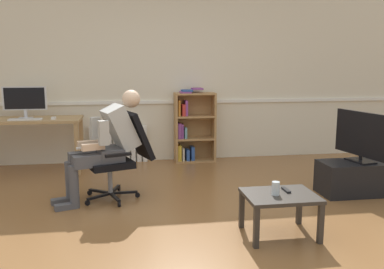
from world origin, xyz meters
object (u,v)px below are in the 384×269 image
(computer_desk, at_px, (31,126))
(radiator, at_px, (119,144))
(office_chair, at_px, (122,152))
(computer_mouse, at_px, (54,118))
(imac_monitor, at_px, (25,100))
(bookshelf, at_px, (192,127))
(drinking_glass, at_px, (276,188))
(keyboard, at_px, (25,119))
(tv_screen, at_px, (362,136))
(coffee_table, at_px, (280,200))
(tv_stand, at_px, (359,178))
(person_seated, at_px, (106,142))
(spare_remote, at_px, (286,190))

(computer_desk, relative_size, radiator, 1.55)
(office_chair, bearing_deg, radiator, 163.50)
(computer_desk, distance_m, computer_mouse, 0.37)
(imac_monitor, height_order, radiator, imac_monitor)
(computer_mouse, bearing_deg, bookshelf, 11.76)
(computer_mouse, relative_size, drinking_glass, 0.85)
(keyboard, distance_m, bookshelf, 2.38)
(computer_mouse, bearing_deg, office_chair, -52.18)
(computer_desk, distance_m, tv_screen, 4.30)
(computer_desk, xyz_separation_m, coffee_table, (2.63, -2.60, -0.33))
(computer_mouse, bearing_deg, tv_stand, -22.35)
(tv_stand, relative_size, coffee_table, 1.48)
(imac_monitor, bearing_deg, coffee_table, -44.69)
(computer_desk, bearing_deg, person_seated, -51.67)
(person_seated, xyz_separation_m, coffee_table, (1.54, -1.22, -0.33))
(imac_monitor, xyz_separation_m, radiator, (1.25, 0.31, -0.73))
(spare_remote, bearing_deg, person_seated, -34.73)
(bookshelf, xyz_separation_m, radiator, (-1.12, 0.10, -0.25))
(computer_mouse, xyz_separation_m, person_seated, (0.76, -1.26, -0.12))
(radiator, bearing_deg, drinking_glass, -65.01)
(computer_mouse, bearing_deg, coffee_table, -47.14)
(computer_desk, bearing_deg, computer_mouse, -20.16)
(radiator, relative_size, tv_screen, 1.04)
(tv_screen, bearing_deg, coffee_table, 115.31)
(keyboard, distance_m, radiator, 1.41)
(person_seated, bearing_deg, computer_mouse, -168.06)
(keyboard, bearing_deg, drinking_glass, -43.50)
(radiator, xyz_separation_m, spare_remote, (1.54, -2.92, 0.11))
(coffee_table, bearing_deg, tv_screen, 35.85)
(computer_mouse, distance_m, spare_remote, 3.41)
(person_seated, height_order, spare_remote, person_seated)
(keyboard, xyz_separation_m, computer_mouse, (0.36, 0.02, 0.01))
(computer_desk, distance_m, coffee_table, 3.71)
(computer_desk, xyz_separation_m, person_seated, (1.09, -1.38, -0.00))
(person_seated, bearing_deg, drinking_glass, 30.88)
(computer_desk, distance_m, drinking_glass, 3.68)
(imac_monitor, xyz_separation_m, drinking_glass, (2.65, -2.70, -0.58))
(computer_mouse, xyz_separation_m, bookshelf, (1.97, 0.41, -0.24))
(keyboard, relative_size, radiator, 0.49)
(imac_monitor, height_order, keyboard, imac_monitor)
(radiator, height_order, person_seated, person_seated)
(imac_monitor, relative_size, bookshelf, 0.51)
(computer_desk, xyz_separation_m, radiator, (1.17, 0.39, -0.37))
(keyboard, xyz_separation_m, radiator, (1.21, 0.53, -0.48))
(radiator, bearing_deg, coffee_table, -64.07)
(keyboard, bearing_deg, spare_remote, -41.00)
(coffee_table, xyz_separation_m, drinking_glass, (-0.05, -0.02, 0.12))
(tv_screen, bearing_deg, office_chair, 73.09)
(keyboard, xyz_separation_m, drinking_glass, (2.61, -2.48, -0.33))
(person_seated, height_order, coffee_table, person_seated)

